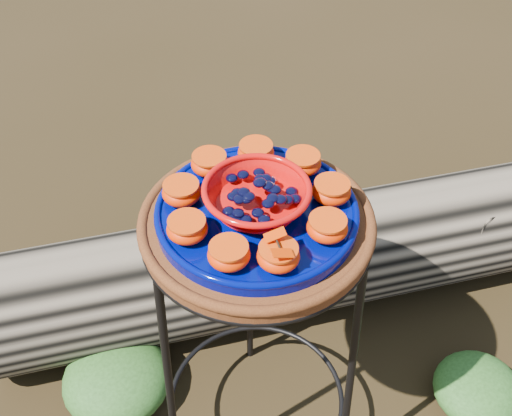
{
  "coord_description": "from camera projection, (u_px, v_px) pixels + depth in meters",
  "views": [
    {
      "loc": [
        -0.06,
        -0.78,
        1.5
      ],
      "look_at": [
        -0.0,
        0.0,
        0.76
      ],
      "focal_mm": 45.0,
      "sensor_mm": 36.0,
      "label": 1
    }
  ],
  "objects": [
    {
      "name": "plant_stand",
      "position": [
        257.0,
        348.0,
        1.36
      ],
      "size": [
        0.44,
        0.44,
        0.7
      ],
      "primitive_type": null,
      "color": "black",
      "rests_on": "ground"
    },
    {
      "name": "terracotta_saucer",
      "position": [
        257.0,
        225.0,
        1.1
      ],
      "size": [
        0.4,
        0.4,
        0.03
      ],
      "primitive_type": "cylinder",
      "color": "#3C190A",
      "rests_on": "plant_stand"
    },
    {
      "name": "cobalt_plate",
      "position": [
        257.0,
        214.0,
        1.09
      ],
      "size": [
        0.34,
        0.34,
        0.02
      ],
      "primitive_type": "cylinder",
      "color": "#000952",
      "rests_on": "terracotta_saucer"
    },
    {
      "name": "red_bowl",
      "position": [
        257.0,
        198.0,
        1.06
      ],
      "size": [
        0.17,
        0.17,
        0.05
      ],
      "primitive_type": null,
      "color": "#C40A08",
      "rests_on": "cobalt_plate"
    },
    {
      "name": "glass_gems",
      "position": [
        257.0,
        182.0,
        1.04
      ],
      "size": [
        0.13,
        0.13,
        0.02
      ],
      "primitive_type": null,
      "color": "black",
      "rests_on": "red_bowl"
    },
    {
      "name": "orange_half_0",
      "position": [
        278.0,
        256.0,
        0.98
      ],
      "size": [
        0.07,
        0.07,
        0.04
      ],
      "primitive_type": "ellipsoid",
      "color": "#CE4200",
      "rests_on": "cobalt_plate"
    },
    {
      "name": "orange_half_1",
      "position": [
        327.0,
        228.0,
        1.02
      ],
      "size": [
        0.07,
        0.07,
        0.04
      ],
      "primitive_type": "ellipsoid",
      "color": "#CE4200",
      "rests_on": "cobalt_plate"
    },
    {
      "name": "orange_half_2",
      "position": [
        331.0,
        191.0,
        1.08
      ],
      "size": [
        0.07,
        0.07,
        0.04
      ],
      "primitive_type": "ellipsoid",
      "color": "#CE4200",
      "rests_on": "cobalt_plate"
    },
    {
      "name": "orange_half_3",
      "position": [
        303.0,
        163.0,
        1.14
      ],
      "size": [
        0.07,
        0.07,
        0.04
      ],
      "primitive_type": "ellipsoid",
      "color": "#CE4200",
      "rests_on": "cobalt_plate"
    },
    {
      "name": "orange_half_4",
      "position": [
        256.0,
        153.0,
        1.16
      ],
      "size": [
        0.07,
        0.07,
        0.04
      ],
      "primitive_type": "ellipsoid",
      "color": "#CE4200",
      "rests_on": "cobalt_plate"
    },
    {
      "name": "orange_half_5",
      "position": [
        210.0,
        164.0,
        1.14
      ],
      "size": [
        0.07,
        0.07,
        0.04
      ],
      "primitive_type": "ellipsoid",
      "color": "#CE4200",
      "rests_on": "cobalt_plate"
    },
    {
      "name": "orange_half_6",
      "position": [
        182.0,
        192.0,
        1.08
      ],
      "size": [
        0.07,
        0.07,
        0.04
      ],
      "primitive_type": "ellipsoid",
      "color": "#CE4200",
      "rests_on": "cobalt_plate"
    },
    {
      "name": "orange_half_7",
      "position": [
        187.0,
        229.0,
        1.02
      ],
      "size": [
        0.07,
        0.07,
        0.04
      ],
      "primitive_type": "ellipsoid",
      "color": "#CE4200",
      "rests_on": "cobalt_plate"
    },
    {
      "name": "orange_half_8",
      "position": [
        229.0,
        255.0,
        0.98
      ],
      "size": [
        0.07,
        0.07,
        0.04
      ],
      "primitive_type": "ellipsoid",
      "color": "#CE4200",
      "rests_on": "cobalt_plate"
    },
    {
      "name": "butterfly",
      "position": [
        279.0,
        245.0,
        0.96
      ],
      "size": [
        0.08,
        0.06,
        0.01
      ],
      "primitive_type": null,
      "rotation": [
        0.0,
        0.0,
        0.18
      ],
      "color": "red",
      "rests_on": "orange_half_0"
    },
    {
      "name": "driftwood_log",
      "position": [
        300.0,
        257.0,
        1.8
      ],
      "size": [
        1.75,
        0.73,
        0.32
      ],
      "primitive_type": null,
      "rotation": [
        0.0,
        0.0,
        0.17
      ],
      "color": "black",
      "rests_on": "ground"
    },
    {
      "name": "foliage_left",
      "position": [
        116.0,
        378.0,
        1.62
      ],
      "size": [
        0.27,
        0.27,
        0.14
      ],
      "primitive_type": "ellipsoid",
      "color": "#1F4115",
      "rests_on": "ground"
    },
    {
      "name": "foliage_right",
      "position": [
        478.0,
        389.0,
        1.62
      ],
      "size": [
        0.22,
        0.22,
        0.11
      ],
      "primitive_type": "ellipsoid",
      "color": "#1F4115",
      "rests_on": "ground"
    },
    {
      "name": "foliage_back",
      "position": [
        217.0,
        263.0,
        1.9
      ],
      "size": [
        0.3,
        0.3,
        0.15
      ],
      "primitive_type": "ellipsoid",
      "color": "#1F4115",
      "rests_on": "ground"
    }
  ]
}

